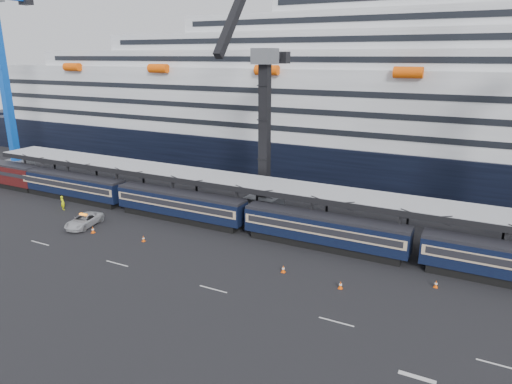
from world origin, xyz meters
TOP-DOWN VIEW (x-y plane):
  - ground at (0.00, 0.00)m, footprint 260.00×260.00m
  - lane_markings at (8.15, -5.23)m, footprint 111.00×4.27m
  - train at (-4.65, 10.00)m, footprint 133.05×3.00m
  - canopy at (0.00, 14.00)m, footprint 130.00×6.25m
  - cruise_ship at (-1.08, 45.99)m, footprint 214.09×28.84m
  - crane_blue at (-72.00, 17.55)m, footprint 4.50×19.91m
  - crane_dark_near at (-20.00, 18.59)m, footprint 4.50×17.75m
  - pickup_truck at (-37.59, 2.36)m, footprint 3.59×6.01m
  - worker at (-45.40, 5.77)m, footprint 0.83×0.63m
  - traffic_cone_a at (-34.88, 1.21)m, footprint 0.43×0.43m
  - traffic_cone_b at (-27.51, 1.98)m, footprint 0.37×0.37m
  - traffic_cone_c at (-9.55, 2.20)m, footprint 0.40×0.40m
  - traffic_cone_d at (-3.39, 1.60)m, footprint 0.40×0.40m
  - traffic_cone_e at (4.60, 5.96)m, footprint 0.38×0.38m

SIDE VIEW (x-z plane):
  - ground at x=0.00m, z-range 0.00..0.00m
  - lane_markings at x=8.15m, z-range 0.00..0.02m
  - traffic_cone_b at x=-27.51m, z-range 0.00..0.74m
  - traffic_cone_e at x=4.60m, z-range 0.00..0.75m
  - traffic_cone_d at x=-3.39m, z-range -0.01..0.80m
  - traffic_cone_c at x=-9.55m, z-range -0.01..0.80m
  - traffic_cone_a at x=-34.88m, z-range -0.01..0.85m
  - pickup_truck at x=-37.59m, z-range 0.00..1.56m
  - worker at x=-45.40m, z-range 0.00..2.05m
  - train at x=-4.65m, z-range 0.18..4.23m
  - canopy at x=0.00m, z-range 2.49..8.01m
  - crane_dark_near at x=-20.00m, z-range -5.61..29.47m
  - cruise_ship at x=-1.08m, z-range -4.66..29.34m
  - crane_blue at x=-72.00m, z-range -7.78..44.23m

